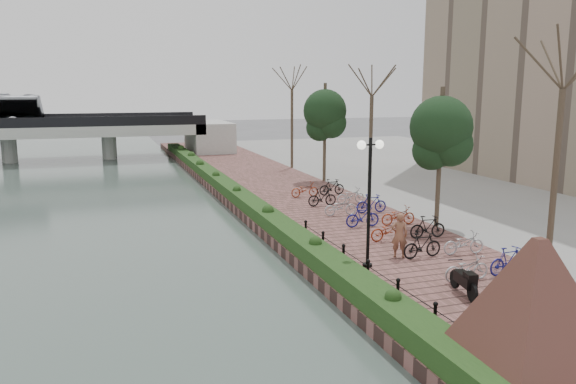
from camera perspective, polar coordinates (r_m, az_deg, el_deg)
name	(u,v)px	position (r m, az deg, el deg)	size (l,w,h in m)	color
ground	(370,338)	(16.45, 8.37, -14.50)	(220.00, 220.00, 0.00)	#59595B
promenade	(297,203)	(33.28, 0.90, -1.08)	(8.00, 75.00, 0.50)	brown
inland_pavement	(517,188)	(41.39, 22.27, 0.42)	(24.00, 75.00, 0.50)	gray
hedge	(231,190)	(34.61, -5.80, 0.24)	(1.10, 56.00, 0.60)	#183412
chain_fence	(382,281)	(18.38, 9.54, -8.94)	(0.10, 14.10, 0.70)	black
granite_monument	(534,308)	(13.82, 23.74, -10.69)	(6.17, 6.17, 3.22)	#49271F
lamppost	(370,174)	(20.15, 8.31, 1.80)	(1.02, 0.32, 4.72)	black
motorcycle	(464,280)	(18.69, 17.42, -8.50)	(0.49, 1.57, 0.98)	black
pedestrian	(399,235)	(21.99, 11.24, -4.33)	(0.64, 0.42, 1.75)	brown
bicycle_parking	(380,216)	(26.93, 9.31, -2.41)	(2.40, 17.32, 1.00)	#ABACB0
street_trees	(399,151)	(30.07, 11.25, 4.11)	(3.20, 37.12, 6.80)	#3E3224
bridge	(2,127)	(58.96, -27.07, 5.89)	(36.00, 10.77, 6.50)	#AEAEA9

